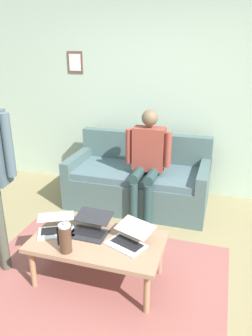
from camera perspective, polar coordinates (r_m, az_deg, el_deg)
name	(u,v)px	position (r m, az deg, el deg)	size (l,w,h in m)	color
ground_plane	(101,282)	(3.11, -4.29, -19.19)	(7.68, 7.68, 0.00)	#8E7F58
area_rug	(94,286)	(3.07, -5.49, -19.70)	(2.25, 1.87, 0.01)	#95534E
back_wall	(158,94)	(4.53, 5.58, 12.69)	(7.04, 0.11, 2.70)	#ABC1AB
couch	(139,181)	(4.27, 2.21, -2.35)	(1.76, 0.86, 0.88)	#465F5E
coffee_table	(97,244)	(2.92, -4.98, -13.05)	(1.14, 0.63, 0.41)	#9F775B
laptop_left	(90,228)	(2.99, -6.18, -10.24)	(0.33, 0.35, 0.14)	#28282D
laptop_center	(129,238)	(2.83, 0.55, -12.12)	(0.42, 0.43, 0.14)	silver
laptop_right	(56,226)	(3.05, -12.01, -9.90)	(0.42, 0.41, 0.12)	silver
french_press	(65,238)	(2.73, -10.50, -11.85)	(0.12, 0.10, 0.28)	#4C3323
person_seated	(147,158)	(3.88, 3.70, 1.81)	(0.55, 0.51, 1.28)	#253E3E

